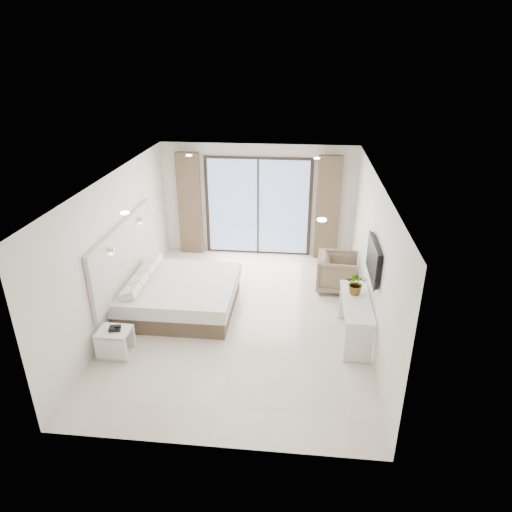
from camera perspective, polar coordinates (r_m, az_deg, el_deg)
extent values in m
plane|color=beige|center=(8.76, -1.76, -7.73)|extent=(6.20, 6.20, 0.00)
cube|color=silver|center=(11.00, 0.29, 6.94)|extent=(4.60, 0.02, 2.70)
cube|color=silver|center=(5.48, -6.31, -12.95)|extent=(4.60, 0.02, 2.70)
cube|color=silver|center=(8.72, -17.04, 0.98)|extent=(0.02, 6.20, 2.70)
cube|color=silver|center=(8.15, 14.36, -0.34)|extent=(0.02, 6.20, 2.70)
cube|color=white|center=(7.67, -2.02, 9.60)|extent=(4.60, 6.20, 0.02)
cube|color=beige|center=(8.95, -16.09, 0.34)|extent=(0.08, 3.00, 1.20)
cube|color=black|center=(7.64, 14.58, -0.43)|extent=(0.06, 1.00, 0.58)
cube|color=black|center=(7.64, 14.28, -0.42)|extent=(0.02, 1.04, 0.62)
cube|color=black|center=(11.02, 0.27, 6.15)|extent=(2.56, 0.04, 2.42)
cube|color=#93B4EB|center=(10.99, 0.26, 6.10)|extent=(2.40, 0.01, 2.30)
cube|color=brown|center=(11.18, -8.29, 6.43)|extent=(0.55, 0.14, 2.50)
cube|color=brown|center=(10.87, 8.95, 5.86)|extent=(0.55, 0.14, 2.50)
cylinder|color=white|center=(6.33, -16.07, 5.20)|extent=(0.12, 0.12, 0.02)
cylinder|color=white|center=(5.89, 8.23, 4.50)|extent=(0.12, 0.12, 0.02)
cylinder|color=white|center=(9.64, -8.38, 12.34)|extent=(0.12, 0.12, 0.02)
cylinder|color=white|center=(9.36, 7.62, 12.01)|extent=(0.12, 0.12, 0.02)
cube|color=brown|center=(9.08, -9.34, -5.62)|extent=(2.04, 1.94, 0.33)
cube|color=white|center=(8.94, -9.47, -3.98)|extent=(2.12, 2.02, 0.27)
cube|color=white|center=(8.51, -15.40, -4.57)|extent=(0.28, 0.41, 0.14)
cube|color=white|center=(8.87, -14.43, -3.21)|extent=(0.28, 0.41, 0.14)
cube|color=white|center=(9.24, -13.53, -1.93)|extent=(0.28, 0.41, 0.14)
cube|color=white|center=(9.61, -12.71, -0.78)|extent=(0.28, 0.41, 0.14)
cube|color=white|center=(7.90, -17.36, -8.99)|extent=(0.54, 0.44, 0.05)
cube|color=white|center=(8.14, -16.98, -11.53)|extent=(0.54, 0.44, 0.05)
cube|color=white|center=(7.88, -17.68, -11.08)|extent=(0.53, 0.06, 0.43)
cube|color=white|center=(8.16, -16.67, -9.56)|extent=(0.53, 0.06, 0.43)
cube|color=black|center=(7.87, -17.22, -8.64)|extent=(0.21, 0.17, 0.06)
cube|color=white|center=(7.98, 12.47, -5.65)|extent=(0.47, 1.49, 0.06)
cube|color=white|center=(7.62, 12.69, -10.68)|extent=(0.45, 0.06, 0.71)
cube|color=white|center=(8.74, 11.83, -5.64)|extent=(0.45, 0.06, 0.71)
imported|color=#33662D|center=(8.09, 12.43, -3.65)|extent=(0.43, 0.46, 0.32)
imported|color=#7E6853|center=(9.71, 10.17, -1.82)|extent=(0.83, 0.88, 0.85)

